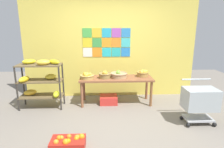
{
  "coord_description": "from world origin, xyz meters",
  "views": [
    {
      "loc": [
        -0.18,
        -3.21,
        1.83
      ],
      "look_at": [
        0.01,
        0.75,
        0.84
      ],
      "focal_mm": 30.47,
      "sensor_mm": 36.0,
      "label": 1
    }
  ],
  "objects_px": {
    "fruit_basket_left": "(143,73)",
    "display_table": "(116,81)",
    "fruit_basket_centre": "(87,76)",
    "fruit_basket_back_right": "(105,75)",
    "banana_shelf_unit": "(40,79)",
    "orange_crate_foreground": "(68,143)",
    "produce_crate_under_table": "(109,100)",
    "shopping_cart": "(200,100)",
    "fruit_basket_right": "(119,75)"
  },
  "relations": [
    {
      "from": "produce_crate_under_table",
      "to": "banana_shelf_unit",
      "type": "bearing_deg",
      "value": -174.07
    },
    {
      "from": "shopping_cart",
      "to": "fruit_basket_centre",
      "type": "bearing_deg",
      "value": 169.3
    },
    {
      "from": "shopping_cart",
      "to": "fruit_basket_right",
      "type": "bearing_deg",
      "value": 156.95
    },
    {
      "from": "produce_crate_under_table",
      "to": "fruit_basket_centre",
      "type": "bearing_deg",
      "value": -174.57
    },
    {
      "from": "display_table",
      "to": "banana_shelf_unit",
      "type": "bearing_deg",
      "value": -174.01
    },
    {
      "from": "banana_shelf_unit",
      "to": "shopping_cart",
      "type": "xyz_separation_m",
      "value": [
        3.25,
        -0.9,
        -0.22
      ]
    },
    {
      "from": "produce_crate_under_table",
      "to": "shopping_cart",
      "type": "height_order",
      "value": "shopping_cart"
    },
    {
      "from": "fruit_basket_centre",
      "to": "produce_crate_under_table",
      "type": "bearing_deg",
      "value": 5.43
    },
    {
      "from": "fruit_basket_left",
      "to": "produce_crate_under_table",
      "type": "distance_m",
      "value": 1.05
    },
    {
      "from": "banana_shelf_unit",
      "to": "shopping_cart",
      "type": "bearing_deg",
      "value": -15.44
    },
    {
      "from": "fruit_basket_back_right",
      "to": "produce_crate_under_table",
      "type": "height_order",
      "value": "fruit_basket_back_right"
    },
    {
      "from": "banana_shelf_unit",
      "to": "fruit_basket_back_right",
      "type": "bearing_deg",
      "value": 5.99
    },
    {
      "from": "display_table",
      "to": "produce_crate_under_table",
      "type": "xyz_separation_m",
      "value": [
        -0.18,
        -0.02,
        -0.47
      ]
    },
    {
      "from": "display_table",
      "to": "shopping_cart",
      "type": "distance_m",
      "value": 1.87
    },
    {
      "from": "display_table",
      "to": "fruit_basket_left",
      "type": "distance_m",
      "value": 0.68
    },
    {
      "from": "fruit_basket_centre",
      "to": "fruit_basket_left",
      "type": "relative_size",
      "value": 1.13
    },
    {
      "from": "fruit_basket_right",
      "to": "fruit_basket_left",
      "type": "distance_m",
      "value": 0.59
    },
    {
      "from": "display_table",
      "to": "produce_crate_under_table",
      "type": "height_order",
      "value": "display_table"
    },
    {
      "from": "fruit_basket_right",
      "to": "orange_crate_foreground",
      "type": "xyz_separation_m",
      "value": [
        -0.92,
        -1.78,
        -0.63
      ]
    },
    {
      "from": "banana_shelf_unit",
      "to": "produce_crate_under_table",
      "type": "relative_size",
      "value": 2.71
    },
    {
      "from": "fruit_basket_left",
      "to": "shopping_cart",
      "type": "height_order",
      "value": "shopping_cart"
    },
    {
      "from": "banana_shelf_unit",
      "to": "fruit_basket_back_right",
      "type": "height_order",
      "value": "banana_shelf_unit"
    },
    {
      "from": "banana_shelf_unit",
      "to": "orange_crate_foreground",
      "type": "xyz_separation_m",
      "value": [
        0.87,
        -1.59,
        -0.6
      ]
    },
    {
      "from": "fruit_basket_left",
      "to": "orange_crate_foreground",
      "type": "xyz_separation_m",
      "value": [
        -1.51,
        -1.84,
        -0.64
      ]
    },
    {
      "from": "fruit_basket_left",
      "to": "produce_crate_under_table",
      "type": "bearing_deg",
      "value": -173.45
    },
    {
      "from": "fruit_basket_left",
      "to": "fruit_basket_back_right",
      "type": "distance_m",
      "value": 0.93
    },
    {
      "from": "produce_crate_under_table",
      "to": "orange_crate_foreground",
      "type": "distance_m",
      "value": 1.87
    },
    {
      "from": "display_table",
      "to": "produce_crate_under_table",
      "type": "relative_size",
      "value": 4.11
    },
    {
      "from": "orange_crate_foreground",
      "to": "shopping_cart",
      "type": "bearing_deg",
      "value": 16.13
    },
    {
      "from": "orange_crate_foreground",
      "to": "shopping_cart",
      "type": "distance_m",
      "value": 2.51
    },
    {
      "from": "display_table",
      "to": "shopping_cart",
      "type": "relative_size",
      "value": 2.07
    },
    {
      "from": "fruit_basket_back_right",
      "to": "shopping_cart",
      "type": "xyz_separation_m",
      "value": [
        1.79,
        -1.05,
        -0.25
      ]
    },
    {
      "from": "fruit_basket_left",
      "to": "display_table",
      "type": "bearing_deg",
      "value": -173.45
    },
    {
      "from": "fruit_basket_right",
      "to": "produce_crate_under_table",
      "type": "xyz_separation_m",
      "value": [
        -0.25,
        -0.04,
        -0.62
      ]
    },
    {
      "from": "produce_crate_under_table",
      "to": "orange_crate_foreground",
      "type": "bearing_deg",
      "value": -111.0
    },
    {
      "from": "banana_shelf_unit",
      "to": "display_table",
      "type": "distance_m",
      "value": 1.74
    },
    {
      "from": "fruit_basket_right",
      "to": "produce_crate_under_table",
      "type": "height_order",
      "value": "fruit_basket_right"
    },
    {
      "from": "orange_crate_foreground",
      "to": "shopping_cart",
      "type": "height_order",
      "value": "shopping_cart"
    },
    {
      "from": "banana_shelf_unit",
      "to": "fruit_basket_centre",
      "type": "distance_m",
      "value": 1.04
    },
    {
      "from": "fruit_basket_centre",
      "to": "fruit_basket_back_right",
      "type": "distance_m",
      "value": 0.42
    },
    {
      "from": "fruit_basket_back_right",
      "to": "fruit_basket_left",
      "type": "bearing_deg",
      "value": 6.39
    },
    {
      "from": "fruit_basket_centre",
      "to": "banana_shelf_unit",
      "type": "bearing_deg",
      "value": -173.83
    },
    {
      "from": "fruit_basket_right",
      "to": "fruit_basket_centre",
      "type": "bearing_deg",
      "value": -173.59
    },
    {
      "from": "display_table",
      "to": "fruit_basket_back_right",
      "type": "xyz_separation_m",
      "value": [
        -0.27,
        -0.03,
        0.16
      ]
    },
    {
      "from": "fruit_basket_right",
      "to": "shopping_cart",
      "type": "relative_size",
      "value": 0.48
    },
    {
      "from": "banana_shelf_unit",
      "to": "fruit_basket_centre",
      "type": "height_order",
      "value": "banana_shelf_unit"
    },
    {
      "from": "fruit_basket_centre",
      "to": "shopping_cart",
      "type": "xyz_separation_m",
      "value": [
        2.21,
        -1.01,
        -0.24
      ]
    },
    {
      "from": "fruit_basket_right",
      "to": "fruit_basket_left",
      "type": "bearing_deg",
      "value": 5.77
    },
    {
      "from": "orange_crate_foreground",
      "to": "display_table",
      "type": "bearing_deg",
      "value": 64.18
    },
    {
      "from": "fruit_basket_centre",
      "to": "produce_crate_under_table",
      "type": "relative_size",
      "value": 0.79
    }
  ]
}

